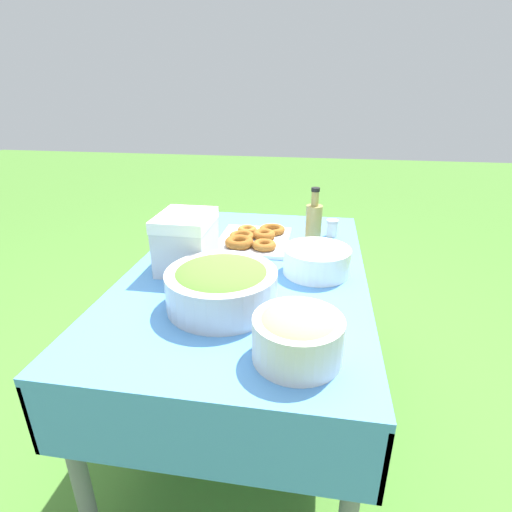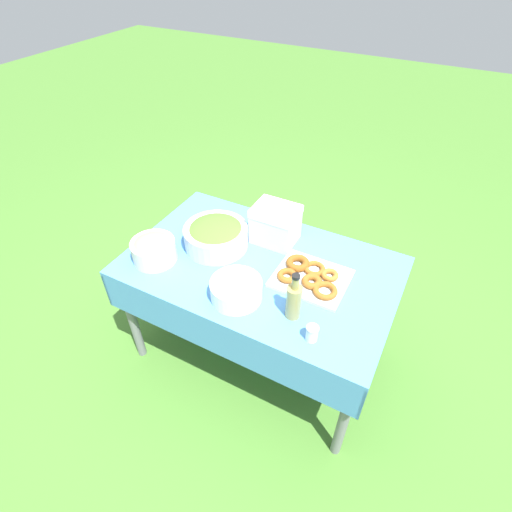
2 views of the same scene
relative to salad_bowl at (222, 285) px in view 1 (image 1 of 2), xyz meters
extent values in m
plane|color=#477A2D|center=(0.28, -0.03, -0.79)|extent=(14.00, 14.00, 0.00)
cube|color=#4C8CD1|center=(0.28, -0.03, -0.08)|extent=(1.39, 0.87, 0.02)
cube|color=#4C8CD1|center=(0.28, -0.46, -0.21)|extent=(1.39, 0.01, 0.22)
cube|color=#4C8CD1|center=(0.28, 0.40, -0.21)|extent=(1.39, 0.01, 0.22)
cube|color=#4C8CD1|center=(-0.40, -0.03, -0.21)|extent=(0.01, 0.87, 0.22)
cube|color=#4C8CD1|center=(0.97, -0.03, -0.21)|extent=(0.01, 0.87, 0.22)
cylinder|color=slate|center=(0.92, -0.40, -0.44)|extent=(0.05, 0.05, 0.69)
cylinder|color=slate|center=(-0.35, 0.34, -0.44)|extent=(0.05, 0.05, 0.69)
cylinder|color=slate|center=(0.92, 0.34, -0.44)|extent=(0.05, 0.05, 0.69)
cylinder|color=silver|center=(0.00, 0.00, -0.01)|extent=(0.34, 0.34, 0.12)
ellipsoid|color=#51892D|center=(0.00, 0.00, 0.03)|extent=(0.30, 0.30, 0.07)
cylinder|color=silver|center=(-0.22, -0.25, -0.02)|extent=(0.23, 0.23, 0.11)
ellipsoid|color=tan|center=(-0.22, -0.25, 0.03)|extent=(0.20, 0.20, 0.07)
cube|color=silver|center=(0.56, -0.01, -0.06)|extent=(0.36, 0.30, 0.02)
torus|color=#93561E|center=(0.45, -0.07, -0.04)|extent=(0.13, 0.13, 0.03)
torus|color=#A36628|center=(0.63, 0.04, -0.04)|extent=(0.11, 0.11, 0.03)
torus|color=#93561E|center=(0.58, -0.05, -0.04)|extent=(0.14, 0.14, 0.03)
torus|color=brown|center=(0.46, 0.04, -0.04)|extent=(0.16, 0.16, 0.04)
torus|color=#93561E|center=(0.65, -0.08, -0.04)|extent=(0.16, 0.16, 0.03)
torus|color=#93561E|center=(0.55, 0.05, -0.04)|extent=(0.12, 0.12, 0.03)
cylinder|color=white|center=(0.29, -0.28, -0.07)|extent=(0.24, 0.24, 0.01)
cylinder|color=white|center=(0.29, -0.28, -0.05)|extent=(0.24, 0.24, 0.01)
cylinder|color=white|center=(0.29, -0.28, -0.04)|extent=(0.24, 0.24, 0.01)
cylinder|color=white|center=(0.29, -0.28, -0.03)|extent=(0.24, 0.24, 0.01)
cylinder|color=white|center=(0.29, -0.28, -0.02)|extent=(0.24, 0.24, 0.01)
cylinder|color=white|center=(0.29, -0.28, -0.01)|extent=(0.24, 0.24, 0.01)
cylinder|color=white|center=(0.29, -0.28, 0.01)|extent=(0.24, 0.24, 0.01)
cylinder|color=white|center=(0.29, -0.28, 0.02)|extent=(0.24, 0.24, 0.01)
cylinder|color=#998E4C|center=(0.57, -0.26, 0.01)|extent=(0.07, 0.07, 0.17)
cylinder|color=#998E4C|center=(0.57, -0.26, 0.13)|extent=(0.03, 0.03, 0.06)
cylinder|color=black|center=(0.57, -0.26, 0.17)|extent=(0.04, 0.04, 0.01)
cube|color=silver|center=(0.26, 0.20, 0.01)|extent=(0.23, 0.19, 0.17)
cube|color=white|center=(0.26, 0.20, 0.12)|extent=(0.24, 0.19, 0.04)
cylinder|color=white|center=(0.69, -0.34, -0.04)|extent=(0.05, 0.05, 0.06)
cylinder|color=silver|center=(0.69, -0.34, 0.00)|extent=(0.05, 0.05, 0.01)
camera|label=1|loc=(-1.06, -0.28, 0.56)|focal=28.00mm
camera|label=2|loc=(0.98, -1.39, 1.31)|focal=28.00mm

